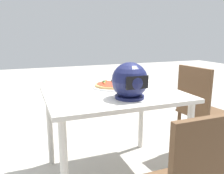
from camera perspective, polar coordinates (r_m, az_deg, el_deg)
name	(u,v)px	position (r m, az deg, el deg)	size (l,w,h in m)	color
dining_table	(113,103)	(1.89, 0.17, -3.79)	(1.05, 0.88, 0.74)	beige
pizza_plate	(111,87)	(2.02, -0.16, 0.11)	(0.32, 0.32, 0.01)	white
pizza	(112,85)	(2.02, -0.09, 0.60)	(0.28, 0.28, 0.05)	tan
motorcycle_helmet	(130,81)	(1.66, 4.35, 1.40)	(0.26, 0.26, 0.26)	#191E4C
chair_side	(199,107)	(2.39, 20.40, -4.66)	(0.44, 0.44, 0.90)	brown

